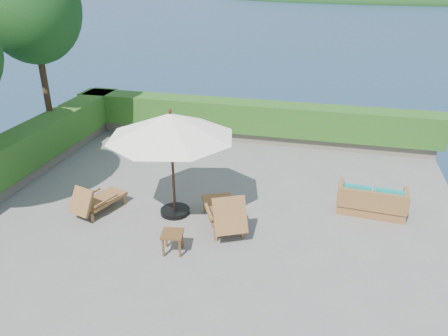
% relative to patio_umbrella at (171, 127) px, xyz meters
% --- Properties ---
extents(ground, '(12.00, 12.00, 0.00)m').
position_rel_patio_umbrella_xyz_m(ground, '(0.80, -0.26, -2.24)').
color(ground, slate).
rests_on(ground, ground).
extents(foundation, '(12.00, 12.00, 3.00)m').
position_rel_patio_umbrella_xyz_m(foundation, '(0.80, -0.26, -3.79)').
color(foundation, '#4F493F').
rests_on(foundation, ocean).
extents(ocean, '(600.00, 600.00, 0.00)m').
position_rel_patio_umbrella_xyz_m(ocean, '(0.80, -0.26, -5.24)').
color(ocean, '#172648').
rests_on(ocean, ground).
extents(planter_wall_far, '(12.00, 0.60, 0.36)m').
position_rel_patio_umbrella_xyz_m(planter_wall_far, '(0.80, 5.34, -2.06)').
color(planter_wall_far, '#726A5B').
rests_on(planter_wall_far, ground).
extents(hedge_far, '(12.40, 0.90, 1.00)m').
position_rel_patio_umbrella_xyz_m(hedge_far, '(0.80, 5.34, -1.39)').
color(hedge_far, '#224A15').
rests_on(hedge_far, planter_wall_far).
extents(tree_far, '(2.80, 2.80, 6.03)m').
position_rel_patio_umbrella_xyz_m(tree_far, '(-5.20, 2.94, 2.17)').
color(tree_far, '#3A2716').
rests_on(tree_far, ground).
extents(patio_umbrella, '(3.41, 3.41, 2.65)m').
position_rel_patio_umbrella_xyz_m(patio_umbrella, '(0.00, 0.00, 0.00)').
color(patio_umbrella, black).
rests_on(patio_umbrella, ground).
extents(lounge_left, '(0.97, 1.52, 0.81)m').
position_rel_patio_umbrella_xyz_m(lounge_left, '(-1.86, -0.41, -1.90)').
color(lounge_left, olive).
rests_on(lounge_left, ground).
extents(lounge_right, '(1.43, 1.90, 1.02)m').
position_rel_patio_umbrella_xyz_m(lounge_right, '(1.32, -0.33, -1.81)').
color(lounge_right, olive).
rests_on(lounge_right, ground).
extents(side_table, '(0.51, 0.51, 0.47)m').
position_rel_patio_umbrella_xyz_m(side_table, '(0.50, -1.51, -1.85)').
color(side_table, brown).
rests_on(side_table, ground).
extents(wicker_loveseat, '(1.67, 0.95, 0.79)m').
position_rel_patio_umbrella_xyz_m(wicker_loveseat, '(4.63, 1.18, -1.93)').
color(wicker_loveseat, olive).
rests_on(wicker_loveseat, ground).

